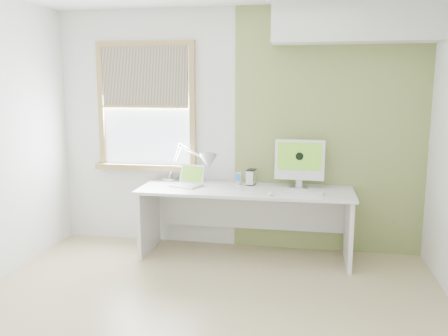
% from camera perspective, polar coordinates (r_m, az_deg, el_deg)
% --- Properties ---
extents(room, '(4.04, 3.54, 2.64)m').
position_cam_1_polar(room, '(3.42, -3.09, 1.95)').
color(room, tan).
rests_on(room, ground).
extents(accent_wall, '(2.00, 0.02, 2.60)m').
position_cam_1_polar(accent_wall, '(5.06, 12.65, 4.33)').
color(accent_wall, '#81954B').
rests_on(accent_wall, room).
extents(soffit, '(1.60, 0.40, 0.42)m').
position_cam_1_polar(soffit, '(4.92, 15.67, 16.90)').
color(soffit, white).
rests_on(soffit, room).
extents(window, '(1.20, 0.14, 1.42)m').
position_cam_1_polar(window, '(5.32, -9.47, 7.34)').
color(window, olive).
rests_on(window, room).
extents(desk, '(2.20, 0.70, 0.73)m').
position_cam_1_polar(desk, '(4.94, 2.68, -4.60)').
color(desk, silver).
rests_on(desk, room).
extents(desk_lamp, '(0.71, 0.42, 0.42)m').
position_cam_1_polar(desk_lamp, '(5.05, -2.88, 0.55)').
color(desk_lamp, silver).
rests_on(desk_lamp, desk).
extents(laptop, '(0.38, 0.35, 0.22)m').
position_cam_1_polar(laptop, '(4.99, -4.32, -1.53)').
color(laptop, silver).
rests_on(laptop, desk).
extents(phone_dock, '(0.08, 0.08, 0.13)m').
position_cam_1_polar(phone_dock, '(5.03, 1.75, -1.60)').
color(phone_dock, silver).
rests_on(phone_dock, desk).
extents(external_drive, '(0.10, 0.14, 0.17)m').
position_cam_1_polar(external_drive, '(5.01, 3.32, -1.12)').
color(external_drive, silver).
rests_on(external_drive, desk).
extents(imac, '(0.51, 0.18, 0.50)m').
position_cam_1_polar(imac, '(4.91, 9.19, 0.86)').
color(imac, silver).
rests_on(imac, desk).
extents(keyboard, '(0.43, 0.16, 0.02)m').
position_cam_1_polar(keyboard, '(4.67, 9.53, -3.01)').
color(keyboard, white).
rests_on(keyboard, desk).
extents(mouse, '(0.07, 0.11, 0.03)m').
position_cam_1_polar(mouse, '(4.57, 5.73, -3.09)').
color(mouse, white).
rests_on(mouse, desk).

